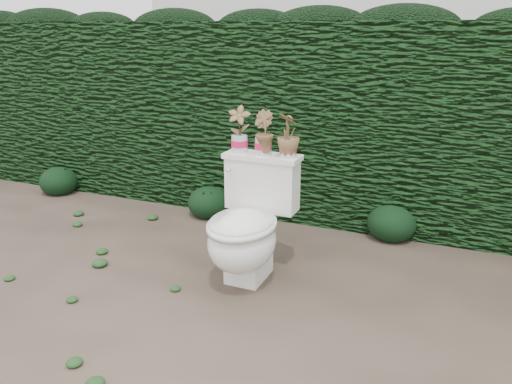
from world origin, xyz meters
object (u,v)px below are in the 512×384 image
at_px(potted_plant_left, 239,130).
at_px(potted_plant_right, 288,136).
at_px(potted_plant_center, 263,134).
at_px(toilet, 247,228).

distance_m(potted_plant_left, potted_plant_right, 0.34).
bearing_deg(potted_plant_right, potted_plant_center, 39.92).
relative_size(toilet, potted_plant_right, 2.94).
bearing_deg(toilet, potted_plant_right, 53.93).
distance_m(toilet, potted_plant_center, 0.60).
height_order(toilet, potted_plant_left, potted_plant_left).
height_order(potted_plant_center, potted_plant_right, potted_plant_center).
relative_size(toilet, potted_plant_left, 2.70).
bearing_deg(potted_plant_right, potted_plant_left, 39.92).
height_order(toilet, potted_plant_center, potted_plant_center).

